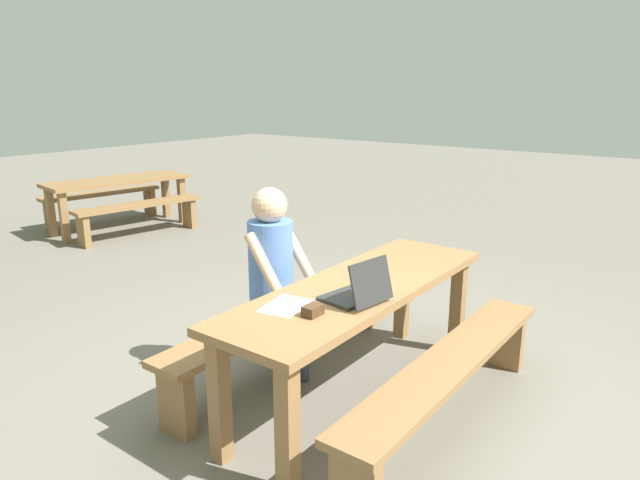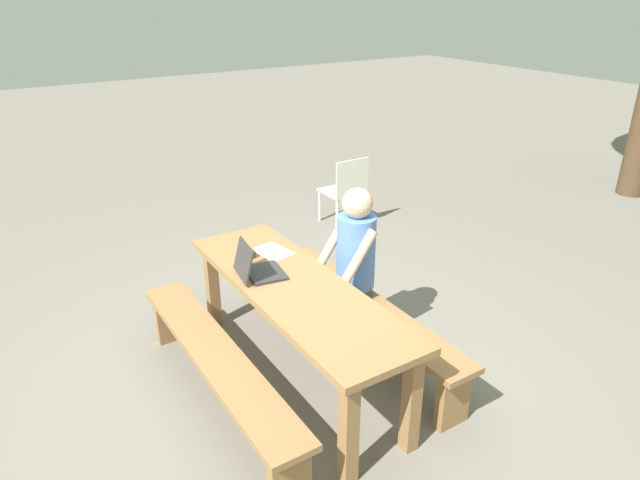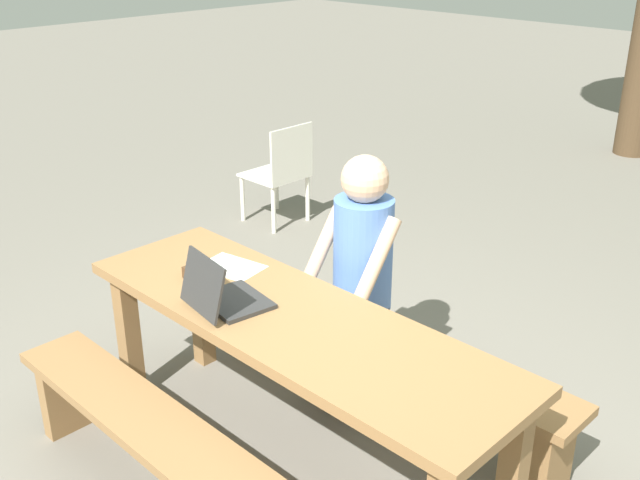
% 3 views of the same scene
% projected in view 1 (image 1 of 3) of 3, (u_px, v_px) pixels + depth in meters
% --- Properties ---
extents(ground_plane, '(30.00, 30.00, 0.00)m').
position_uv_depth(ground_plane, '(358.00, 396.00, 3.68)').
color(ground_plane, slate).
extents(picnic_table_front, '(2.15, 0.66, 0.77)m').
position_uv_depth(picnic_table_front, '(360.00, 302.00, 3.52)').
color(picnic_table_front, olive).
rests_on(picnic_table_front, ground).
extents(bench_near, '(2.12, 0.30, 0.45)m').
position_uv_depth(bench_near, '(449.00, 375.00, 3.24)').
color(bench_near, olive).
rests_on(bench_near, ground).
extents(bench_far, '(2.12, 0.30, 0.45)m').
position_uv_depth(bench_far, '(285.00, 323.00, 3.94)').
color(bench_far, olive).
rests_on(bench_far, ground).
extents(laptop, '(0.35, 0.36, 0.26)m').
position_uv_depth(laptop, '(358.00, 291.00, 3.17)').
color(laptop, '#2D2D2D').
rests_on(laptop, picnic_table_front).
extents(small_pouch, '(0.11, 0.07, 0.06)m').
position_uv_depth(small_pouch, '(313.00, 310.00, 2.99)').
color(small_pouch, '#4C331E').
rests_on(small_pouch, picnic_table_front).
extents(paper_sheet, '(0.33, 0.26, 0.00)m').
position_uv_depth(paper_sheet, '(286.00, 306.00, 3.13)').
color(paper_sheet, white).
rests_on(paper_sheet, picnic_table_front).
extents(person_seated, '(0.40, 0.40, 1.32)m').
position_uv_depth(person_seated, '(275.00, 271.00, 3.71)').
color(person_seated, '#333847').
rests_on(person_seated, ground).
extents(picnic_table_mid, '(1.96, 0.97, 0.71)m').
position_uv_depth(picnic_table_mid, '(118.00, 187.00, 7.84)').
color(picnic_table_mid, olive).
rests_on(picnic_table_mid, ground).
extents(bench_mid_south, '(1.72, 0.58, 0.45)m').
position_uv_depth(bench_mid_south, '(139.00, 212.00, 7.50)').
color(bench_mid_south, olive).
rests_on(bench_mid_south, ground).
extents(bench_mid_north, '(1.72, 0.58, 0.45)m').
position_uv_depth(bench_mid_north, '(102.00, 199.00, 8.31)').
color(bench_mid_north, olive).
rests_on(bench_mid_north, ground).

